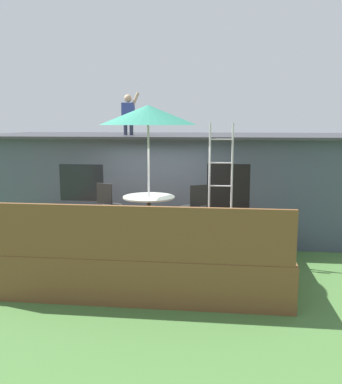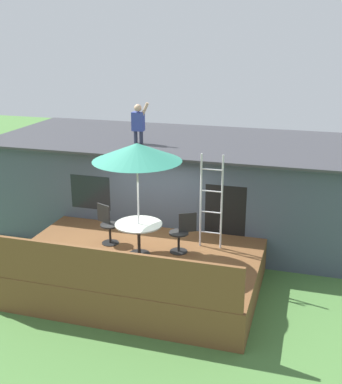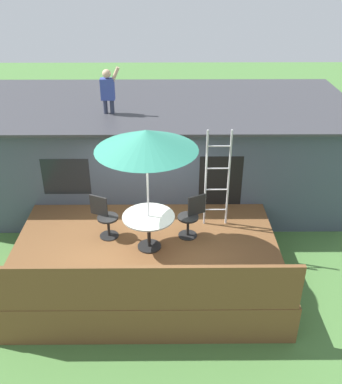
{
  "view_description": "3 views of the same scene",
  "coord_description": "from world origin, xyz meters",
  "px_view_note": "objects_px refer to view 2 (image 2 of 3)",
  "views": [
    {
      "loc": [
        1.49,
        -8.31,
        3.01
      ],
      "look_at": [
        0.4,
        0.92,
        1.47
      ],
      "focal_mm": 39.56,
      "sensor_mm": 36.0,
      "label": 1
    },
    {
      "loc": [
        3.61,
        -9.51,
        5.54
      ],
      "look_at": [
        0.56,
        0.76,
        2.05
      ],
      "focal_mm": 46.13,
      "sensor_mm": 36.0,
      "label": 2
    },
    {
      "loc": [
        0.46,
        -7.43,
        6.16
      ],
      "look_at": [
        0.52,
        0.5,
        1.75
      ],
      "focal_mm": 41.22,
      "sensor_mm": 36.0,
      "label": 3
    }
  ],
  "objects_px": {
    "patio_table": "(139,230)",
    "step_ladder": "(211,202)",
    "patio_umbrella": "(137,152)",
    "patio_chair_left": "(108,224)",
    "person_figure": "(138,121)",
    "patio_chair_right": "(182,233)"
  },
  "relations": [
    {
      "from": "patio_chair_left",
      "to": "patio_table",
      "type": "bearing_deg",
      "value": -0.0
    },
    {
      "from": "patio_table",
      "to": "patio_chair_left",
      "type": "distance_m",
      "value": 1.03
    },
    {
      "from": "patio_table",
      "to": "patio_chair_right",
      "type": "distance_m",
      "value": 0.98
    },
    {
      "from": "patio_umbrella",
      "to": "patio_table",
      "type": "bearing_deg",
      "value": -14.04
    },
    {
      "from": "step_ladder",
      "to": "patio_umbrella",
      "type": "bearing_deg",
      "value": -148.26
    },
    {
      "from": "step_ladder",
      "to": "patio_chair_left",
      "type": "bearing_deg",
      "value": -169.08
    },
    {
      "from": "person_figure",
      "to": "patio_umbrella",
      "type": "bearing_deg",
      "value": -70.47
    },
    {
      "from": "patio_umbrella",
      "to": "person_figure",
      "type": "xyz_separation_m",
      "value": [
        -1.01,
        2.85,
        0.14
      ]
    },
    {
      "from": "step_ladder",
      "to": "patio_chair_right",
      "type": "relative_size",
      "value": 2.39
    },
    {
      "from": "patio_table",
      "to": "patio_chair_left",
      "type": "height_order",
      "value": "patio_chair_left"
    },
    {
      "from": "person_figure",
      "to": "patio_table",
      "type": "bearing_deg",
      "value": -70.47
    },
    {
      "from": "step_ladder",
      "to": "patio_chair_left",
      "type": "height_order",
      "value": "step_ladder"
    },
    {
      "from": "step_ladder",
      "to": "person_figure",
      "type": "bearing_deg",
      "value": 141.04
    },
    {
      "from": "patio_table",
      "to": "person_figure",
      "type": "relative_size",
      "value": 0.94
    },
    {
      "from": "patio_chair_left",
      "to": "patio_umbrella",
      "type": "bearing_deg",
      "value": -0.0
    },
    {
      "from": "patio_umbrella",
      "to": "patio_chair_left",
      "type": "xyz_separation_m",
      "value": [
        -0.93,
        0.43,
        -1.89
      ]
    },
    {
      "from": "patio_umbrella",
      "to": "person_figure",
      "type": "relative_size",
      "value": 2.29
    },
    {
      "from": "patio_umbrella",
      "to": "patio_chair_right",
      "type": "xyz_separation_m",
      "value": [
        0.87,
        0.43,
        -1.89
      ]
    },
    {
      "from": "patio_table",
      "to": "step_ladder",
      "type": "relative_size",
      "value": 0.47
    },
    {
      "from": "patio_table",
      "to": "step_ladder",
      "type": "bearing_deg",
      "value": 31.74
    },
    {
      "from": "patio_table",
      "to": "patio_umbrella",
      "type": "relative_size",
      "value": 0.41
    },
    {
      "from": "patio_chair_left",
      "to": "patio_chair_right",
      "type": "xyz_separation_m",
      "value": [
        1.8,
        0.01,
        0.0
      ]
    }
  ]
}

